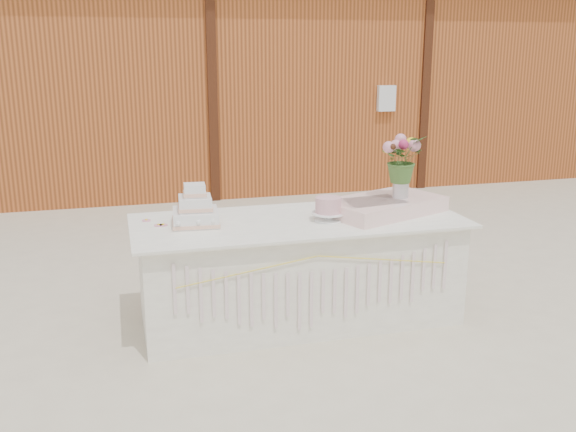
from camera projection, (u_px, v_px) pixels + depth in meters
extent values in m
plane|color=beige|center=(298.00, 318.00, 4.85)|extent=(80.00, 80.00, 0.00)
cube|color=#AD5424|center=(193.00, 79.00, 10.06)|extent=(12.00, 4.00, 3.00)
cube|color=white|center=(299.00, 271.00, 4.75)|extent=(2.28, 0.88, 0.75)
cube|color=white|center=(299.00, 221.00, 4.65)|extent=(2.40, 1.00, 0.02)
cube|color=white|center=(196.00, 217.00, 4.50)|extent=(0.34, 0.34, 0.11)
cube|color=#F4B79A|center=(196.00, 222.00, 4.51)|extent=(0.35, 0.35, 0.02)
cube|color=white|center=(195.00, 203.00, 4.48)|extent=(0.24, 0.24, 0.10)
cube|color=#F4B79A|center=(195.00, 207.00, 4.48)|extent=(0.25, 0.25, 0.02)
cube|color=white|center=(195.00, 190.00, 4.45)|extent=(0.16, 0.16, 0.09)
cube|color=#F4B79A|center=(195.00, 193.00, 4.46)|extent=(0.17, 0.17, 0.02)
cylinder|color=white|center=(328.00, 220.00, 4.62)|extent=(0.21, 0.21, 0.01)
cylinder|color=white|center=(328.00, 216.00, 4.61)|extent=(0.06, 0.06, 0.04)
cylinder|color=white|center=(328.00, 213.00, 4.60)|extent=(0.24, 0.24, 0.01)
cylinder|color=#E6A6A9|center=(328.00, 205.00, 4.59)|extent=(0.19, 0.19, 0.11)
cube|color=#FFD0CD|center=(384.00, 206.00, 4.82)|extent=(1.01, 0.80, 0.11)
cylinder|color=#BBBBC0|center=(401.00, 187.00, 4.83)|extent=(0.12, 0.12, 0.16)
imported|color=#395D25|center=(402.00, 153.00, 4.76)|extent=(0.40, 0.37, 0.35)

